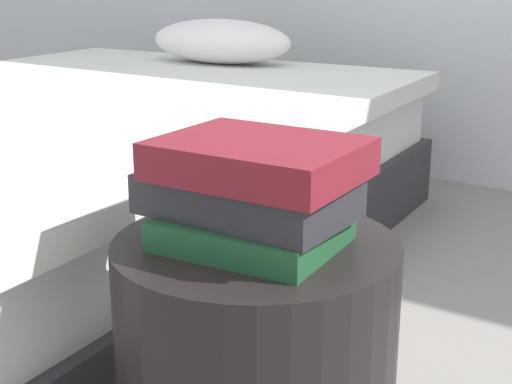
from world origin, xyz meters
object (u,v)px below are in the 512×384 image
at_px(book_forest, 254,231).
at_px(book_charcoal, 247,195).
at_px(book_maroon, 259,159).
at_px(bed, 77,172).

height_order(book_forest, book_charcoal, book_charcoal).
height_order(book_charcoal, book_maroon, book_maroon).
xyz_separation_m(bed, book_forest, (1.07, -0.67, 0.23)).
bearing_deg(book_maroon, book_forest, -96.35).
bearing_deg(book_maroon, book_charcoal, -164.99).
relative_size(bed, book_forest, 9.21).
height_order(bed, book_forest, bed).
xyz_separation_m(book_forest, book_charcoal, (-0.02, 0.00, 0.05)).
xyz_separation_m(bed, book_charcoal, (1.05, -0.67, 0.28)).
distance_m(bed, book_charcoal, 1.28).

